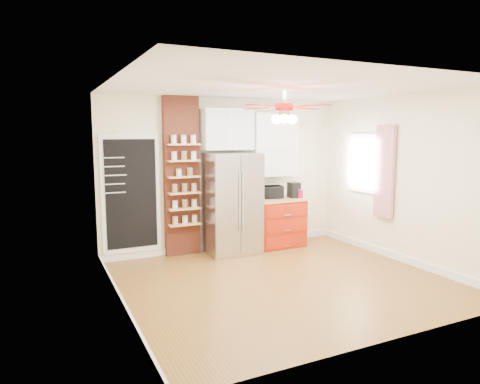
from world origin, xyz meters
name	(u,v)px	position (x,y,z in m)	size (l,w,h in m)	color
floor	(282,281)	(0.00, 0.00, 0.00)	(4.50, 4.50, 0.00)	brown
ceiling	(285,87)	(0.00, 0.00, 2.70)	(4.50, 4.50, 0.00)	white
wall_back	(226,174)	(0.00, 2.00, 1.35)	(4.50, 0.02, 2.70)	#FDF3CB
wall_front	(391,210)	(0.00, -2.00, 1.35)	(4.50, 0.02, 2.70)	#FDF3CB
wall_left	(117,197)	(-2.25, 0.00, 1.35)	(0.02, 4.00, 2.70)	#FDF3CB
wall_right	(404,179)	(2.25, 0.00, 1.35)	(0.02, 4.00, 2.70)	#FDF3CB
chalkboard	(131,194)	(-1.70, 1.96, 1.10)	(0.95, 0.05, 1.95)	white
brick_pillar	(182,177)	(-0.85, 1.92, 1.35)	(0.60, 0.16, 2.70)	brown
fridge	(232,203)	(-0.05, 1.63, 0.88)	(0.90, 0.70, 1.75)	#A9A9AE
upper_glass_cabinet	(227,129)	(-0.05, 1.82, 2.15)	(0.90, 0.35, 0.70)	white
red_cabinet	(278,222)	(0.92, 1.68, 0.45)	(0.94, 0.64, 0.90)	#A71E09
upper_shelf_unit	(274,145)	(0.92, 1.85, 1.88)	(0.90, 0.30, 1.15)	white
window	(364,163)	(2.23, 0.90, 1.55)	(0.04, 0.75, 1.05)	white
curtain	(385,171)	(2.18, 0.35, 1.45)	(0.06, 0.40, 1.55)	red
ceiling_fan	(284,108)	(0.00, 0.00, 2.42)	(1.40, 1.40, 0.44)	silver
toaster_oven	(271,192)	(0.79, 1.74, 1.01)	(0.41, 0.28, 0.23)	black
coffee_maker	(294,190)	(1.21, 1.61, 1.04)	(0.18, 0.22, 0.29)	black
canister_left	(300,194)	(1.28, 1.50, 0.97)	(0.10, 0.10, 0.15)	#B60A2E
canister_right	(296,193)	(1.29, 1.65, 0.98)	(0.11, 0.11, 0.15)	#A10825
pantry_jar_oats	(179,173)	(-0.94, 1.79, 1.43)	(0.09, 0.09, 0.11)	beige
pantry_jar_beans	(190,172)	(-0.74, 1.80, 1.43)	(0.10, 0.10, 0.12)	#8C6347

